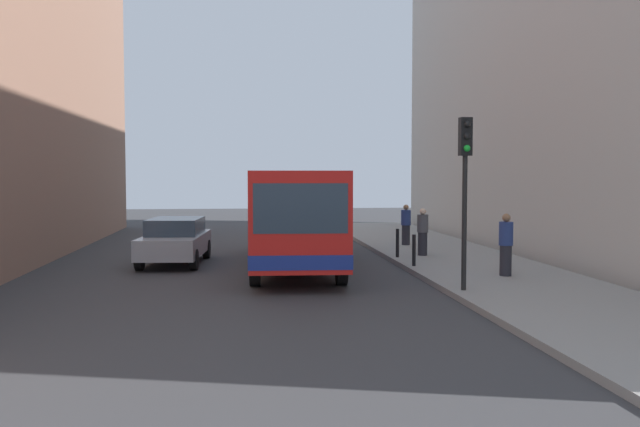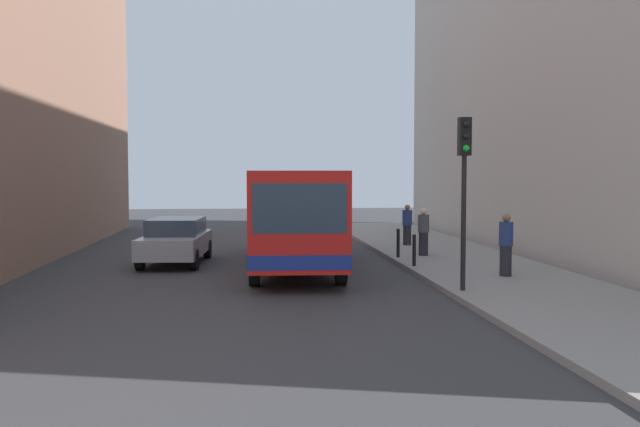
# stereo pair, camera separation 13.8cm
# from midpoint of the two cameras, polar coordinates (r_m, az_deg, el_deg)

# --- Properties ---
(ground_plane) EXTENTS (80.00, 80.00, 0.00)m
(ground_plane) POSITION_cam_midpoint_polar(r_m,az_deg,el_deg) (19.09, -1.50, -5.52)
(ground_plane) COLOR #38383A
(sidewalk) EXTENTS (4.40, 40.00, 0.15)m
(sidewalk) POSITION_cam_midpoint_polar(r_m,az_deg,el_deg) (20.27, 13.94, -4.88)
(sidewalk) COLOR gray
(sidewalk) RESTS_ON ground
(building_right) EXTENTS (7.00, 32.00, 17.29)m
(building_right) POSITION_cam_midpoint_polar(r_m,az_deg,el_deg) (26.93, 23.77, 15.28)
(building_right) COLOR #BCB7AD
(building_right) RESTS_ON ground
(bus) EXTENTS (3.04, 11.13, 3.00)m
(bus) POSITION_cam_midpoint_polar(r_m,az_deg,el_deg) (21.99, -2.35, 0.16)
(bus) COLOR red
(bus) RESTS_ON ground
(car_beside_bus) EXTENTS (2.14, 4.53, 1.48)m
(car_beside_bus) POSITION_cam_midpoint_polar(r_m,az_deg,el_deg) (22.93, -12.03, -2.14)
(car_beside_bus) COLOR #A5A8AD
(car_beside_bus) RESTS_ON ground
(traffic_light) EXTENTS (0.28, 0.33, 4.10)m
(traffic_light) POSITION_cam_midpoint_polar(r_m,az_deg,el_deg) (16.67, 11.67, 3.51)
(traffic_light) COLOR black
(traffic_light) RESTS_ON sidewalk
(bollard_near) EXTENTS (0.11, 0.11, 0.95)m
(bollard_near) POSITION_cam_midpoint_polar(r_m,az_deg,el_deg) (20.99, 7.58, -3.02)
(bollard_near) COLOR black
(bollard_near) RESTS_ON sidewalk
(bollard_mid) EXTENTS (0.11, 0.11, 0.95)m
(bollard_mid) POSITION_cam_midpoint_polar(r_m,az_deg,el_deg) (23.13, 6.25, -2.43)
(bollard_mid) COLOR black
(bollard_mid) RESTS_ON sidewalk
(pedestrian_near_signal) EXTENTS (0.38, 0.38, 1.70)m
(pedestrian_near_signal) POSITION_cam_midpoint_polar(r_m,az_deg,el_deg) (19.41, 14.91, -2.51)
(pedestrian_near_signal) COLOR #26262D
(pedestrian_near_signal) RESTS_ON sidewalk
(pedestrian_mid_sidewalk) EXTENTS (0.38, 0.38, 1.61)m
(pedestrian_mid_sidewalk) POSITION_cam_midpoint_polar(r_m,az_deg,el_deg) (23.73, 8.31, -1.52)
(pedestrian_mid_sidewalk) COLOR #26262D
(pedestrian_mid_sidewalk) RESTS_ON sidewalk
(pedestrian_far_sidewalk) EXTENTS (0.38, 0.38, 1.58)m
(pedestrian_far_sidewalk) POSITION_cam_midpoint_polar(r_m,az_deg,el_deg) (27.18, 6.96, -0.94)
(pedestrian_far_sidewalk) COLOR #26262D
(pedestrian_far_sidewalk) RESTS_ON sidewalk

